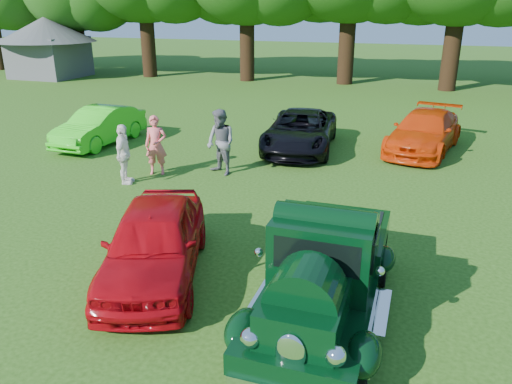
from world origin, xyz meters
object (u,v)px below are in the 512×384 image
(hero_pickup, at_px, (325,271))
(back_car_black, at_px, (300,131))
(red_convertible, at_px, (154,242))
(spectator_grey, at_px, (221,142))
(back_car_orange, at_px, (424,132))
(gazebo, at_px, (47,40))
(back_car_lime, at_px, (100,126))
(spectator_pink, at_px, (156,145))
(spectator_white, at_px, (124,154))

(hero_pickup, distance_m, back_car_black, 9.60)
(red_convertible, distance_m, spectator_grey, 5.86)
(back_car_orange, xyz_separation_m, spectator_grey, (-5.48, -4.42, 0.28))
(back_car_black, distance_m, gazebo, 23.88)
(red_convertible, bearing_deg, back_car_black, 67.80)
(hero_pickup, bearing_deg, spectator_grey, 125.09)
(back_car_lime, distance_m, spectator_pink, 4.20)
(back_car_lime, relative_size, spectator_pink, 2.28)
(spectator_grey, relative_size, gazebo, 0.29)
(red_convertible, bearing_deg, spectator_pink, 99.42)
(hero_pickup, distance_m, back_car_lime, 12.19)
(back_car_black, bearing_deg, hero_pickup, -79.95)
(red_convertible, height_order, spectator_pink, spectator_pink)
(back_car_orange, height_order, gazebo, gazebo)
(back_car_orange, xyz_separation_m, spectator_white, (-7.65, -6.01, 0.16))
(back_car_lime, bearing_deg, back_car_orange, 15.94)
(spectator_pink, distance_m, gazebo, 23.57)
(spectator_pink, bearing_deg, back_car_black, 29.30)
(back_car_lime, bearing_deg, hero_pickup, -37.19)
(back_car_black, bearing_deg, back_car_orange, 10.17)
(spectator_white, bearing_deg, back_car_black, -54.53)
(back_car_orange, bearing_deg, hero_pickup, -85.44)
(spectator_pink, bearing_deg, back_car_orange, 14.45)
(hero_pickup, xyz_separation_m, red_convertible, (-3.09, 0.21, -0.08))
(red_convertible, relative_size, spectator_pink, 2.32)
(spectator_pink, distance_m, spectator_grey, 1.85)
(gazebo, bearing_deg, back_car_lime, -45.62)
(spectator_white, bearing_deg, gazebo, 26.91)
(spectator_pink, bearing_deg, spectator_white, -132.02)
(back_car_black, height_order, spectator_pink, spectator_pink)
(red_convertible, xyz_separation_m, spectator_white, (-3.27, 4.16, 0.15))
(spectator_white, bearing_deg, back_car_lime, 25.90)
(spectator_white, bearing_deg, back_car_orange, -69.10)
(back_car_lime, relative_size, back_car_black, 0.83)
(back_car_lime, height_order, spectator_white, spectator_white)
(spectator_white, bearing_deg, spectator_pink, -39.16)
(red_convertible, relative_size, back_car_orange, 0.87)
(back_car_orange, bearing_deg, spectator_grey, -129.45)
(back_car_black, relative_size, back_car_orange, 1.03)
(spectator_white, distance_m, gazebo, 24.00)
(back_car_lime, xyz_separation_m, spectator_pink, (3.51, -2.29, 0.21))
(hero_pickup, bearing_deg, red_convertible, 176.14)
(spectator_white, bearing_deg, spectator_grey, -71.09)
(red_convertible, relative_size, gazebo, 0.62)
(back_car_lime, xyz_separation_m, back_car_orange, (10.75, 2.69, 0.02))
(hero_pickup, bearing_deg, back_car_orange, 82.91)
(back_car_lime, relative_size, spectator_white, 2.36)
(back_car_black, relative_size, gazebo, 0.73)
(back_car_black, distance_m, spectator_grey, 3.62)
(hero_pickup, distance_m, back_car_orange, 10.45)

